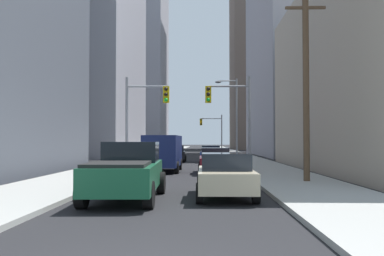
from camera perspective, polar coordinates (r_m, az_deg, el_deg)
name	(u,v)px	position (r m, az deg, el deg)	size (l,w,h in m)	color
sidewalk_left	(156,155)	(55.80, -4.87, -3.65)	(3.84, 160.00, 0.15)	#9E9E99
sidewalk_right	(235,155)	(55.62, 5.88, -3.65)	(3.84, 160.00, 0.15)	#9E9E99
pickup_truck_green	(127,171)	(14.05, -8.79, -5.82)	(2.20, 5.47, 1.90)	#195938
cargo_van_navy	(163,151)	(26.46, -3.92, -3.15)	(2.16, 5.25, 2.26)	#141E4C
sedan_beige	(225,175)	(14.31, 4.55, -6.41)	(1.95, 4.20, 1.52)	#C6B793
sedan_maroon	(215,160)	(24.94, 3.12, -4.42)	(1.95, 4.22, 1.52)	maroon
sedan_black	(175,154)	(38.25, -2.31, -3.49)	(1.95, 4.25, 1.52)	black
sedan_blue	(211,154)	(37.91, 2.59, -3.50)	(1.95, 4.26, 1.52)	navy
traffic_signal_near_left	(145,108)	(26.91, -6.43, 2.65)	(2.80, 0.44, 6.00)	gray
traffic_signal_near_right	(230,108)	(26.71, 5.23, 2.69)	(2.86, 0.44, 6.00)	gray
traffic_signal_far_right	(212,127)	(65.55, 2.76, 0.09)	(3.51, 0.44, 6.00)	gray
utility_pole_right	(306,74)	(19.65, 15.20, 7.10)	(2.20, 0.28, 9.33)	brown
street_lamp_right	(233,112)	(37.67, 5.64, 2.16)	(2.01, 0.32, 7.50)	gray
building_left_mid_office	(41,20)	(59.19, -19.76, 13.63)	(24.04, 22.11, 35.05)	#93939E
building_left_far_tower	(129,13)	(100.13, -8.60, 15.14)	(16.65, 20.11, 61.95)	#93939E
building_right_mid_block	(320,35)	(61.34, 17.01, 11.96)	(17.49, 27.40, 32.76)	#93939E
building_right_far_highrise	(281,16)	(102.96, 11.95, 14.61)	(22.72, 18.36, 61.72)	#66564C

